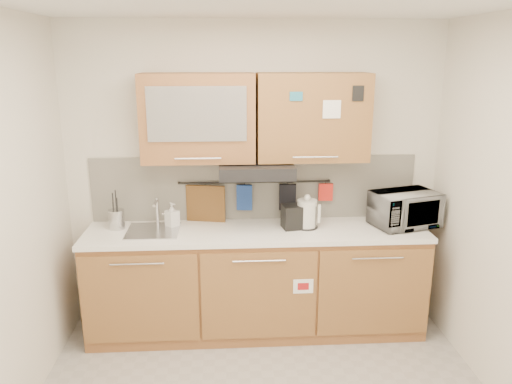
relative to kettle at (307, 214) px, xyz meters
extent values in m
plane|color=silver|center=(-0.42, 0.28, 0.26)|extent=(3.20, 0.00, 3.20)
cube|color=#976035|center=(-0.42, -0.02, -0.60)|extent=(2.80, 0.60, 0.88)
cube|color=black|center=(-0.42, -0.02, -0.99)|extent=(2.80, 0.54, 0.10)
cube|color=#A46E3A|center=(-1.36, -0.33, -0.57)|extent=(0.91, 0.02, 0.74)
cylinder|color=silver|center=(-1.36, -0.36, -0.26)|extent=(0.41, 0.01, 0.01)
cube|color=#A46E3A|center=(-0.42, -0.33, -0.57)|extent=(0.91, 0.02, 0.74)
cylinder|color=silver|center=(-0.42, -0.36, -0.26)|extent=(0.41, 0.01, 0.01)
cube|color=#A46E3A|center=(0.51, -0.33, -0.57)|extent=(0.91, 0.02, 0.74)
cylinder|color=silver|center=(0.51, -0.36, -0.26)|extent=(0.41, 0.01, 0.01)
cube|color=white|center=(-0.42, -0.03, -0.14)|extent=(2.82, 0.62, 0.04)
cube|color=silver|center=(-0.42, 0.27, 0.16)|extent=(2.80, 0.02, 0.56)
cube|color=#976035|center=(-0.88, 0.11, 0.79)|extent=(0.90, 0.35, 0.70)
cube|color=silver|center=(-0.88, -0.08, 0.84)|extent=(0.76, 0.02, 0.42)
cube|color=#A46E3A|center=(0.04, 0.11, 0.79)|extent=(0.90, 0.35, 0.70)
cube|color=white|center=(0.16, -0.07, 0.87)|extent=(0.14, 0.00, 0.14)
cube|color=black|center=(-0.42, 0.03, 0.38)|extent=(0.60, 0.46, 0.10)
cube|color=silver|center=(-1.27, -0.02, -0.12)|extent=(0.42, 0.40, 0.03)
cylinder|color=silver|center=(-1.25, 0.14, 0.00)|extent=(0.03, 0.03, 0.24)
cylinder|color=silver|center=(-1.25, 0.06, 0.10)|extent=(0.02, 0.18, 0.02)
cylinder|color=black|center=(-0.42, 0.23, 0.22)|extent=(1.30, 0.02, 0.02)
cylinder|color=#B3B4B8|center=(-1.58, 0.07, -0.03)|extent=(0.13, 0.13, 0.16)
cylinder|color=black|center=(-1.60, 0.08, 0.04)|extent=(0.01, 0.01, 0.31)
cylinder|color=black|center=(-1.56, 0.05, 0.02)|extent=(0.01, 0.01, 0.27)
cylinder|color=black|center=(-1.58, 0.09, 0.05)|extent=(0.01, 0.01, 0.33)
cylinder|color=black|center=(-1.59, 0.05, 0.00)|extent=(0.01, 0.01, 0.24)
cylinder|color=silver|center=(0.00, 0.00, 0.00)|extent=(0.21, 0.21, 0.24)
sphere|color=silver|center=(0.00, 0.00, 0.15)|extent=(0.05, 0.05, 0.05)
cube|color=silver|center=(0.10, -0.03, 0.02)|extent=(0.03, 0.04, 0.15)
cylinder|color=black|center=(0.00, 0.00, -0.11)|extent=(0.19, 0.19, 0.01)
cube|color=black|center=(-0.07, 0.00, -0.02)|extent=(0.28, 0.20, 0.20)
cube|color=black|center=(-0.12, 0.00, 0.07)|extent=(0.09, 0.13, 0.01)
cube|color=black|center=(-0.03, 0.01, 0.07)|extent=(0.09, 0.13, 0.01)
imported|color=#999999|center=(0.83, 0.00, 0.03)|extent=(0.61, 0.49, 0.29)
imported|color=#999999|center=(-1.12, 0.09, -0.01)|extent=(0.13, 0.13, 0.21)
cube|color=brown|center=(-0.85, 0.22, 0.00)|extent=(0.34, 0.09, 0.42)
cube|color=navy|center=(-0.51, 0.22, 0.09)|extent=(0.14, 0.05, 0.22)
cube|color=black|center=(-0.14, 0.22, 0.09)|extent=(0.15, 0.06, 0.23)
cube|color=red|center=(0.19, 0.22, 0.13)|extent=(0.12, 0.03, 0.15)
camera|label=1|loc=(-0.67, -3.91, 1.28)|focal=35.00mm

